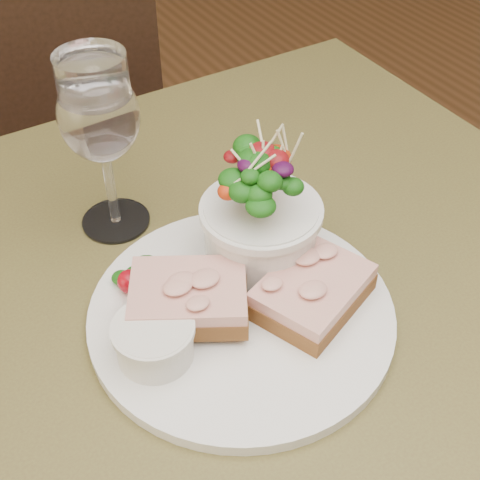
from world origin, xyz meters
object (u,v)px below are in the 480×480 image
dinner_plate (241,314)px  wine_glass (100,121)px  ramekin (154,339)px  salad_bowl (261,208)px  chair_far (55,231)px  sandwich_back (188,297)px  sandwich_front (312,291)px  cafe_table (249,381)px

dinner_plate → wine_glass: (-0.04, 0.18, 0.12)m
ramekin → salad_bowl: size_ratio=0.50×
chair_far → dinner_plate: bearing=101.3°
sandwich_back → salad_bowl: bearing=48.1°
ramekin → sandwich_back: bearing=28.4°
sandwich_front → ramekin: bearing=150.3°
dinner_plate → sandwich_front: bearing=-23.9°
salad_bowl → sandwich_back: bearing=-161.3°
cafe_table → sandwich_front: (0.05, -0.03, 0.13)m
sandwich_front → wine_glass: bearing=94.3°
cafe_table → ramekin: size_ratio=12.66×
cafe_table → wine_glass: size_ratio=4.57×
dinner_plate → ramekin: ramekin is taller
dinner_plate → wine_glass: 0.22m
dinner_plate → sandwich_front: (0.06, -0.03, 0.02)m
dinner_plate → sandwich_back: 0.05m
sandwich_back → cafe_table: bearing=10.0°
ramekin → chair_far: bearing=83.5°
wine_glass → ramekin: bearing=-103.0°
chair_far → sandwich_back: chair_far is taller
chair_far → sandwich_back: (-0.04, -0.72, 0.49)m
sandwich_front → salad_bowl: salad_bowl is taller
ramekin → wine_glass: wine_glass is taller
cafe_table → wine_glass: 0.29m
salad_bowl → sandwich_front: bearing=-84.8°
wine_glass → dinner_plate: bearing=-76.3°
cafe_table → dinner_plate: dinner_plate is taller
sandwich_back → ramekin: size_ratio=1.96×
cafe_table → salad_bowl: bearing=50.0°
cafe_table → sandwich_front: 0.14m
ramekin → sandwich_front: bearing=-7.7°
cafe_table → ramekin: (-0.10, -0.01, 0.13)m
cafe_table → chair_far: bearing=90.9°
sandwich_back → ramekin: sandwich_back is taller
cafe_table → sandwich_back: sandwich_back is taller
sandwich_front → ramekin: (-0.14, 0.02, 0.01)m
salad_bowl → wine_glass: size_ratio=0.73×
wine_glass → salad_bowl: bearing=-54.0°
sandwich_front → salad_bowl: (-0.01, 0.07, 0.04)m
cafe_table → sandwich_front: sandwich_front is taller
chair_far → sandwich_front: 0.90m
ramekin → salad_bowl: bearing=22.0°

